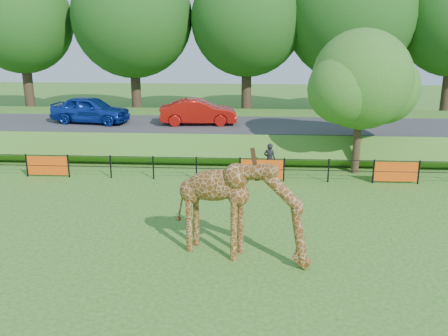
# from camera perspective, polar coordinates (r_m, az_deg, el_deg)

# --- Properties ---
(ground) EXTENTS (90.00, 90.00, 0.00)m
(ground) POSITION_cam_1_polar(r_m,az_deg,el_deg) (15.71, -6.55, -10.24)
(ground) COLOR #2D6419
(ground) RESTS_ON ground
(giraffe) EXTENTS (4.39, 2.21, 3.12)m
(giraffe) POSITION_cam_1_polar(r_m,az_deg,el_deg) (15.09, 2.00, -4.81)
(giraffe) COLOR #5E3513
(giraffe) RESTS_ON ground
(perimeter_fence) EXTENTS (28.07, 0.10, 1.10)m
(perimeter_fence) POSITION_cam_1_polar(r_m,az_deg,el_deg) (22.90, -3.17, -0.03)
(perimeter_fence) COLOR black
(perimeter_fence) RESTS_ON ground
(embankment) EXTENTS (40.00, 9.00, 1.30)m
(embankment) POSITION_cam_1_polar(r_m,az_deg,el_deg) (30.11, -1.53, 4.19)
(embankment) COLOR #2D6419
(embankment) RESTS_ON ground
(road) EXTENTS (40.00, 5.00, 0.12)m
(road) POSITION_cam_1_polar(r_m,az_deg,el_deg) (28.50, -1.81, 4.95)
(road) COLOR #313133
(road) RESTS_ON embankment
(car_blue) EXTENTS (4.70, 2.47, 1.52)m
(car_blue) POSITION_cam_1_polar(r_m,az_deg,el_deg) (29.68, -15.02, 6.47)
(car_blue) COLOR #1435A9
(car_blue) RESTS_ON road
(car_red) EXTENTS (4.40, 1.85, 1.41)m
(car_red) POSITION_cam_1_polar(r_m,az_deg,el_deg) (28.28, -2.95, 6.43)
(car_red) COLOR red
(car_red) RESTS_ON road
(visitor) EXTENTS (0.66, 0.53, 1.57)m
(visitor) POSITION_cam_1_polar(r_m,az_deg,el_deg) (23.54, 5.23, 0.97)
(visitor) COLOR black
(visitor) RESTS_ON ground
(tree_east) EXTENTS (5.40, 4.71, 6.76)m
(tree_east) POSITION_cam_1_polar(r_m,az_deg,el_deg) (24.12, 15.64, 9.29)
(tree_east) COLOR #362618
(tree_east) RESTS_ON ground
(bg_tree_line) EXTENTS (37.30, 8.80, 11.82)m
(bg_tree_line) POSITION_cam_1_polar(r_m,az_deg,el_deg) (35.82, 2.49, 16.67)
(bg_tree_line) COLOR #362618
(bg_tree_line) RESTS_ON ground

